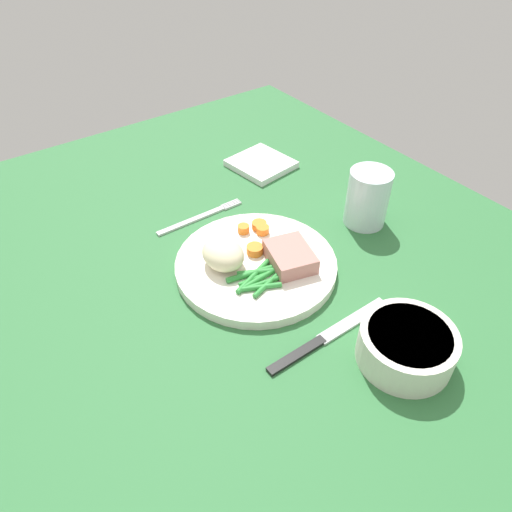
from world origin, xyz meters
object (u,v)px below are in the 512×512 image
(meat_portion, at_px, (290,256))
(napkin, at_px, (261,164))
(knife, at_px, (327,337))
(salad_bowl, at_px, (407,345))
(dinner_plate, at_px, (256,265))
(water_glass, at_px, (367,201))
(fork, at_px, (200,217))

(meat_portion, distance_m, napkin, 0.31)
(knife, xyz_separation_m, salad_bowl, (0.08, 0.06, 0.03))
(dinner_plate, height_order, salad_bowl, salad_bowl)
(water_glass, bearing_deg, knife, -55.63)
(knife, relative_size, water_glass, 2.11)
(fork, bearing_deg, meat_portion, 8.41)
(salad_bowl, bearing_deg, meat_portion, -176.37)
(fork, distance_m, knife, 0.33)
(salad_bowl, bearing_deg, knife, -145.89)
(salad_bowl, bearing_deg, water_glass, 144.18)
(dinner_plate, xyz_separation_m, knife, (0.16, -0.00, -0.01))
(meat_portion, distance_m, knife, 0.14)
(napkin, bearing_deg, salad_bowl, -15.55)
(knife, bearing_deg, dinner_plate, -178.33)
(meat_portion, relative_size, salad_bowl, 0.64)
(water_glass, bearing_deg, fork, -127.82)
(salad_bowl, bearing_deg, dinner_plate, -168.01)
(dinner_plate, relative_size, salad_bowl, 2.05)
(salad_bowl, xyz_separation_m, napkin, (-0.49, 0.14, -0.02))
(knife, bearing_deg, water_glass, 127.04)
(dinner_plate, bearing_deg, napkin, 142.12)
(napkin, bearing_deg, fork, -67.66)
(fork, xyz_separation_m, knife, (0.33, -0.00, -0.00))
(dinner_plate, relative_size, fork, 1.48)
(meat_portion, bearing_deg, napkin, 151.50)
(napkin, bearing_deg, knife, -25.16)
(meat_portion, height_order, knife, meat_portion)
(dinner_plate, xyz_separation_m, water_glass, (0.01, 0.22, 0.03))
(fork, distance_m, napkin, 0.21)
(knife, distance_m, salad_bowl, 0.10)
(meat_portion, bearing_deg, salad_bowl, 3.63)
(fork, bearing_deg, salad_bowl, 4.16)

